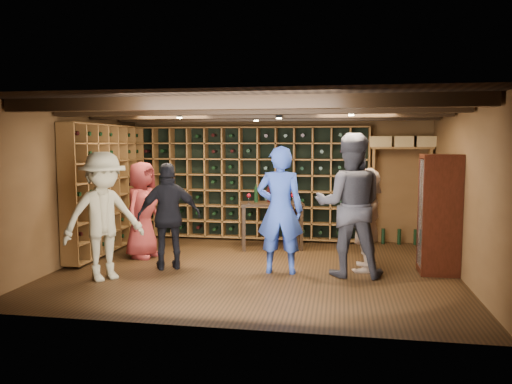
% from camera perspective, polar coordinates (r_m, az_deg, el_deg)
% --- Properties ---
extents(ground, '(6.00, 6.00, 0.00)m').
position_cam_1_polar(ground, '(7.81, 0.00, -8.79)').
color(ground, black).
rests_on(ground, ground).
extents(room_shell, '(6.00, 6.00, 6.00)m').
position_cam_1_polar(room_shell, '(7.63, 0.07, 9.20)').
color(room_shell, brown).
rests_on(room_shell, ground).
extents(wine_rack_back, '(4.65, 0.30, 2.20)m').
position_cam_1_polar(wine_rack_back, '(9.98, -0.73, 1.06)').
color(wine_rack_back, brown).
rests_on(wine_rack_back, ground).
extents(wine_rack_left, '(0.30, 2.65, 2.20)m').
position_cam_1_polar(wine_rack_left, '(9.27, -16.62, 0.48)').
color(wine_rack_left, brown).
rests_on(wine_rack_left, ground).
extents(crate_shelf, '(1.20, 0.32, 2.07)m').
position_cam_1_polar(crate_shelf, '(9.85, 16.32, 3.22)').
color(crate_shelf, brown).
rests_on(crate_shelf, ground).
extents(display_cabinet, '(0.55, 0.50, 1.75)m').
position_cam_1_polar(display_cabinet, '(7.87, 20.17, -2.67)').
color(display_cabinet, '#34120A').
rests_on(display_cabinet, ground).
extents(man_blue_shirt, '(0.71, 0.48, 1.90)m').
position_cam_1_polar(man_blue_shirt, '(7.42, 2.76, -2.08)').
color(man_blue_shirt, navy).
rests_on(man_blue_shirt, ground).
extents(man_grey_suit, '(1.03, 0.81, 2.09)m').
position_cam_1_polar(man_grey_suit, '(7.39, 10.66, -1.48)').
color(man_grey_suit, black).
rests_on(man_grey_suit, ground).
extents(guest_red_floral, '(0.66, 0.88, 1.63)m').
position_cam_1_polar(guest_red_floral, '(8.67, -12.85, -2.01)').
color(guest_red_floral, maroon).
rests_on(guest_red_floral, ground).
extents(guest_woman_black, '(1.04, 0.76, 1.64)m').
position_cam_1_polar(guest_woman_black, '(7.79, -9.89, -2.74)').
color(guest_woman_black, black).
rests_on(guest_woman_black, ground).
extents(guest_khaki, '(1.29, 1.33, 1.82)m').
position_cam_1_polar(guest_khaki, '(7.38, -17.04, -2.67)').
color(guest_khaki, '#7C7355').
rests_on(guest_khaki, ground).
extents(guest_beige, '(0.70, 1.51, 1.57)m').
position_cam_1_polar(guest_beige, '(7.83, 12.41, -3.01)').
color(guest_beige, tan).
rests_on(guest_beige, ground).
extents(tasting_table, '(1.23, 0.81, 1.14)m').
position_cam_1_polar(tasting_table, '(9.17, 1.78, -1.81)').
color(tasting_table, black).
rests_on(tasting_table, ground).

